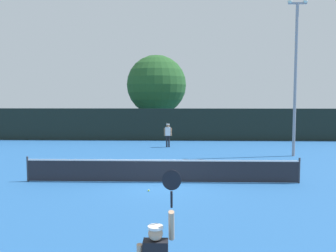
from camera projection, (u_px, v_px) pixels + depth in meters
name	position (u px, v px, depth m)	size (l,w,h in m)	color
ground_plane	(162.00, 182.00, 15.00)	(120.00, 120.00, 0.00)	#235693
tennis_net	(162.00, 170.00, 14.96)	(11.54, 0.08, 1.07)	#232328
perimeter_fence	(170.00, 124.00, 29.78)	(38.22, 0.12, 2.68)	black
player_receiving	(168.00, 133.00, 25.67)	(0.57, 0.25, 1.69)	white
tennis_ball	(149.00, 191.00, 13.52)	(0.07, 0.07, 0.07)	#CCE033
light_pole	(296.00, 69.00, 21.40)	(1.18, 0.28, 9.44)	gray
large_tree	(156.00, 85.00, 34.74)	(5.80, 5.80, 7.74)	brown
parked_car_near	(98.00, 125.00, 36.67)	(2.37, 4.39, 1.69)	navy
parked_car_mid	(137.00, 125.00, 36.43)	(2.04, 4.26, 1.69)	red
parked_car_far	(187.00, 124.00, 37.63)	(2.18, 4.32, 1.69)	white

